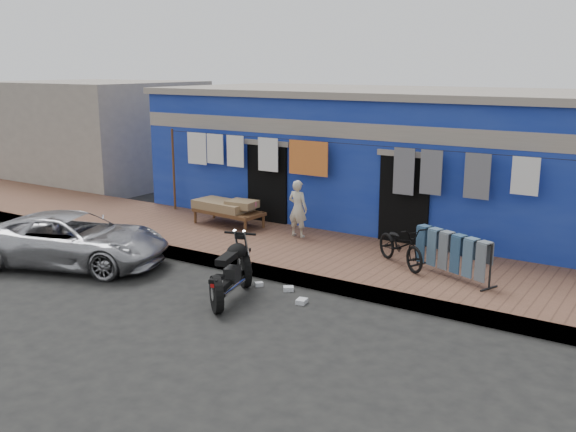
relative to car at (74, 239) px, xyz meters
The scene contains 15 objects.
ground 3.95m from the car, ahead, with size 80.00×80.00×0.00m, color black.
sidewalk 4.87m from the car, 36.23° to the left, with size 28.00×3.00×0.25m, color brown.
curb 4.18m from the car, 19.89° to the left, with size 28.00×0.10×0.25m, color gray.
building 7.97m from the car, 60.29° to the left, with size 12.20×5.20×3.36m.
neighbor_left 9.94m from the car, 135.92° to the left, with size 6.00×5.00×3.40m, color #9E9384.
clothesline 5.54m from the car, 49.66° to the left, with size 10.06×0.06×2.10m.
car is the anchor object (origin of this frame).
seated_person 4.70m from the car, 48.96° to the left, with size 0.45×0.30×1.26m, color beige.
bicycle 6.47m from the car, 25.88° to the left, with size 0.52×1.48×0.96m, color black.
motorcycle 3.83m from the car, ahead, with size 1.03×1.75×1.07m, color black, non-canonical shape.
charpoy 3.71m from the car, 71.60° to the left, with size 1.85×0.98×0.60m, color brown, non-canonical shape.
jeans_rack 7.36m from the car, 21.48° to the left, with size 1.73×0.96×0.83m, color black, non-canonical shape.
litter_a 4.59m from the car, 13.49° to the left, with size 0.18×0.14×0.08m, color silver.
litter_b 4.01m from the car, 14.30° to the left, with size 0.14×0.11×0.07m, color silver.
litter_c 5.04m from the car, ahead, with size 0.20×0.16×0.08m, color silver.
Camera 1 is at (6.44, -7.89, 3.93)m, focal length 40.00 mm.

